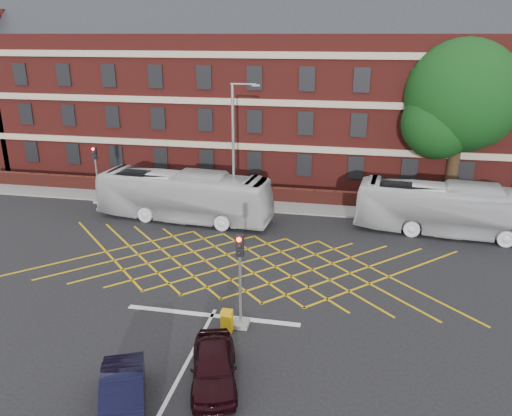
% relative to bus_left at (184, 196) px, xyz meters
% --- Properties ---
extents(ground, '(120.00, 120.00, 0.00)m').
position_rel_bus_left_xyz_m(ground, '(5.26, -8.05, -1.67)').
color(ground, black).
rests_on(ground, ground).
extents(victorian_building, '(51.00, 12.17, 20.40)m').
position_rel_bus_left_xyz_m(victorian_building, '(5.51, 13.95, 6.17)').
color(victorian_building, '#5D1B17').
rests_on(victorian_building, ground).
extents(boundary_wall, '(56.00, 0.50, 1.10)m').
position_rel_bus_left_xyz_m(boundary_wall, '(5.26, 4.95, -1.12)').
color(boundary_wall, '#531C16').
rests_on(boundary_wall, ground).
extents(far_pavement, '(60.00, 3.00, 0.12)m').
position_rel_bus_left_xyz_m(far_pavement, '(5.26, 3.95, -1.61)').
color(far_pavement, slate).
rests_on(far_pavement, ground).
extents(box_junction_hatching, '(8.22, 8.22, 0.02)m').
position_rel_bus_left_xyz_m(box_junction_hatching, '(5.26, -6.05, -1.66)').
color(box_junction_hatching, '#CC990C').
rests_on(box_junction_hatching, ground).
extents(stop_line, '(8.00, 0.30, 0.02)m').
position_rel_bus_left_xyz_m(stop_line, '(5.26, -11.55, -1.66)').
color(stop_line, silver).
rests_on(stop_line, ground).
extents(bus_left, '(12.18, 3.89, 3.34)m').
position_rel_bus_left_xyz_m(bus_left, '(0.00, 0.00, 0.00)').
color(bus_left, silver).
rests_on(bus_left, ground).
extents(bus_right, '(11.97, 3.90, 3.27)m').
position_rel_bus_left_xyz_m(bus_right, '(17.27, 0.82, -0.03)').
color(bus_right, '#BCBDC1').
rests_on(bus_right, ground).
extents(car_navy, '(2.96, 4.31, 1.34)m').
position_rel_bus_left_xyz_m(car_navy, '(4.09, -18.01, -1.00)').
color(car_navy, black).
rests_on(car_navy, ground).
extents(car_maroon, '(2.66, 4.32, 1.37)m').
position_rel_bus_left_xyz_m(car_maroon, '(6.59, -15.85, -0.98)').
color(car_maroon, black).
rests_on(car_maroon, ground).
extents(deciduous_tree, '(8.14, 8.05, 11.84)m').
position_rel_bus_left_xyz_m(deciduous_tree, '(18.28, 7.87, 5.58)').
color(deciduous_tree, black).
rests_on(deciduous_tree, ground).
extents(traffic_light_near, '(0.70, 0.70, 4.27)m').
position_rel_bus_left_xyz_m(traffic_light_near, '(6.71, -12.09, 0.10)').
color(traffic_light_near, slate).
rests_on(traffic_light_near, ground).
extents(traffic_light_far, '(0.70, 0.70, 4.27)m').
position_rel_bus_left_xyz_m(traffic_light_far, '(-7.47, 2.16, 0.10)').
color(traffic_light_far, slate).
rests_on(traffic_light_far, ground).
extents(street_lamp, '(2.25, 1.00, 9.12)m').
position_rel_bus_left_xyz_m(street_lamp, '(3.46, 0.36, 1.49)').
color(street_lamp, slate).
rests_on(street_lamp, ground).
extents(direction_signs, '(1.10, 0.16, 2.20)m').
position_rel_bus_left_xyz_m(direction_signs, '(-6.82, 2.96, -0.29)').
color(direction_signs, gray).
rests_on(direction_signs, ground).
extents(utility_cabinet, '(0.48, 0.37, 0.98)m').
position_rel_bus_left_xyz_m(utility_cabinet, '(6.23, -12.57, -1.18)').
color(utility_cabinet, '#C9970B').
rests_on(utility_cabinet, ground).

